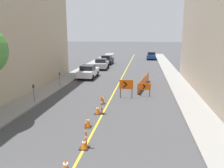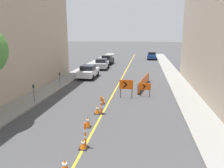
{
  "view_description": "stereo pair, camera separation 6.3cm",
  "coord_description": "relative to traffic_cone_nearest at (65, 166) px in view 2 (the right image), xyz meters",
  "views": [
    {
      "loc": [
        2.69,
        -2.88,
        5.3
      ],
      "look_at": [
        -0.06,
        15.58,
        1.0
      ],
      "focal_mm": 35.0,
      "sensor_mm": 36.0,
      "label": 1
    },
    {
      "loc": [
        2.75,
        -2.87,
        5.3
      ],
      "look_at": [
        -0.06,
        15.58,
        1.0
      ],
      "focal_mm": 35.0,
      "sensor_mm": 36.0,
      "label": 2
    }
  ],
  "objects": [
    {
      "name": "traffic_cone_fourth",
      "position": [
        -0.13,
        6.51,
        0.01
      ],
      "size": [
        0.43,
        0.43,
        0.61
      ],
      "color": "black",
      "rests_on": "ground_plane"
    },
    {
      "name": "sidewalk_right",
      "position": [
        6.59,
        23.79,
        -0.22
      ],
      "size": [
        2.14,
        56.21,
        0.14
      ],
      "color": "gray",
      "rests_on": "ground_plane"
    },
    {
      "name": "parked_car_curb_far",
      "position": [
        -3.76,
        31.19,
        0.51
      ],
      "size": [
        1.96,
        4.37,
        1.59
      ],
      "rotation": [
        0.0,
        0.0,
        -0.04
      ],
      "color": "black",
      "rests_on": "ground_plane"
    },
    {
      "name": "parking_meter_near_curb",
      "position": [
        -5.46,
        13.25,
        0.85
      ],
      "size": [
        0.12,
        0.11,
        1.41
      ],
      "color": "#4C4C51",
      "rests_on": "sidewalk_left"
    },
    {
      "name": "delineator_post_front",
      "position": [
        0.29,
        1.98,
        0.28
      ],
      "size": [
        0.3,
        0.3,
        1.28
      ],
      "color": "black",
      "rests_on": "ground_plane"
    },
    {
      "name": "traffic_cone_nearest",
      "position": [
        0.0,
        0.0,
        0.0
      ],
      "size": [
        0.47,
        0.47,
        0.58
      ],
      "color": "black",
      "rests_on": "ground_plane"
    },
    {
      "name": "lane_stripe",
      "position": [
        0.2,
        23.79,
        -0.28
      ],
      "size": [
        0.12,
        56.21,
        0.01
      ],
      "color": "gold",
      "rests_on": "ground_plane"
    },
    {
      "name": "parking_meter_far_curb",
      "position": [
        -5.46,
        7.97,
        0.83
      ],
      "size": [
        0.12,
        0.11,
        1.39
      ],
      "color": "#4C4C51",
      "rests_on": "sidewalk_left"
    },
    {
      "name": "parked_car_opposite_side",
      "position": [
        4.33,
        39.88,
        0.51
      ],
      "size": [
        1.95,
        4.36,
        1.59
      ],
      "rotation": [
        0.0,
        0.0,
        -0.03
      ],
      "color": "navy",
      "rests_on": "ground_plane"
    },
    {
      "name": "traffic_cone_third",
      "position": [
        -0.23,
        4.3,
        0.04
      ],
      "size": [
        0.38,
        0.38,
        0.65
      ],
      "color": "black",
      "rests_on": "ground_plane"
    },
    {
      "name": "parked_car_curb_mid",
      "position": [
        -3.65,
        25.66,
        0.51
      ],
      "size": [
        2.02,
        4.39,
        1.59
      ],
      "rotation": [
        0.0,
        0.0,
        0.05
      ],
      "color": "#B7B7BC",
      "rests_on": "ground_plane"
    },
    {
      "name": "arrow_barricade_secondary",
      "position": [
        3.03,
        11.28,
        0.53
      ],
      "size": [
        0.97,
        0.15,
        1.15
      ],
      "rotation": [
        0.0,
        0.0,
        0.09
      ],
      "color": "#EF560C",
      "rests_on": "ground_plane"
    },
    {
      "name": "delineator_post_rear",
      "position": [
        0.15,
        6.5,
        0.25
      ],
      "size": [
        0.35,
        0.35,
        1.24
      ],
      "color": "black",
      "rests_on": "ground_plane"
    },
    {
      "name": "arrow_barricade_primary",
      "position": [
        1.47,
        10.51,
        0.82
      ],
      "size": [
        1.14,
        0.12,
        1.57
      ],
      "rotation": [
        0.0,
        0.0,
        0.05
      ],
      "color": "#EF560C",
      "rests_on": "ground_plane"
    },
    {
      "name": "traffic_cone_second",
      "position": [
        0.21,
        1.87,
        -0.04
      ],
      "size": [
        0.41,
        0.41,
        0.5
      ],
      "color": "black",
      "rests_on": "ground_plane"
    },
    {
      "name": "traffic_cone_fifth",
      "position": [
        -0.18,
        8.66,
        0.08
      ],
      "size": [
        0.33,
        0.33,
        0.74
      ],
      "color": "black",
      "rests_on": "ground_plane"
    },
    {
      "name": "parked_car_curb_near",
      "position": [
        -3.87,
        18.46,
        0.51
      ],
      "size": [
        1.93,
        4.31,
        1.59
      ],
      "rotation": [
        0.0,
        0.0,
        -0.01
      ],
      "color": "silver",
      "rests_on": "ground_plane"
    },
    {
      "name": "sidewalk_left",
      "position": [
        -6.18,
        23.79,
        -0.22
      ],
      "size": [
        2.14,
        56.21,
        0.14
      ],
      "color": "gray",
      "rests_on": "ground_plane"
    },
    {
      "name": "safety_mesh_fence",
      "position": [
        2.91,
        14.69,
        0.22
      ],
      "size": [
        1.06,
        6.18,
        1.02
      ],
      "rotation": [
        0.0,
        0.0,
        1.41
      ],
      "color": "#EF560C",
      "rests_on": "ground_plane"
    }
  ]
}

